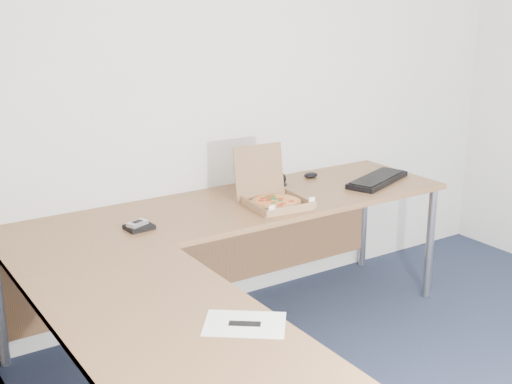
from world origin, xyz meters
TOP-DOWN VIEW (x-y plane):
  - desk at (-0.82, 0.97)m, footprint 2.50×2.20m
  - pizza_box at (-0.34, 1.27)m, footprint 0.29×0.34m
  - drinking_glass at (-0.32, 1.61)m, footprint 0.07×0.07m
  - keyboard at (0.43, 1.30)m, footprint 0.51×0.34m
  - mouse at (0.16, 1.60)m, footprint 0.11×0.09m
  - wallet at (-1.10, 1.32)m, footprint 0.13×0.12m
  - phone at (-1.10, 1.32)m, footprint 0.11×0.08m
  - paper_sheet at (-1.19, 0.22)m, footprint 0.34×0.33m
  - dome_speaker at (-0.09, 1.58)m, footprint 0.10×0.10m

SIDE VIEW (x-z plane):
  - desk at x=-0.82m, z-range 0.34..1.07m
  - paper_sheet at x=-1.19m, z-range 0.73..0.73m
  - wallet at x=-1.10m, z-range 0.73..0.75m
  - keyboard at x=0.43m, z-range 0.73..0.76m
  - mouse at x=0.16m, z-range 0.73..0.76m
  - phone at x=-1.10m, z-range 0.75..0.77m
  - pizza_box at x=-0.34m, z-range 0.62..0.92m
  - dome_speaker at x=-0.09m, z-range 0.73..0.81m
  - drinking_glass at x=-0.32m, z-range 0.73..0.86m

